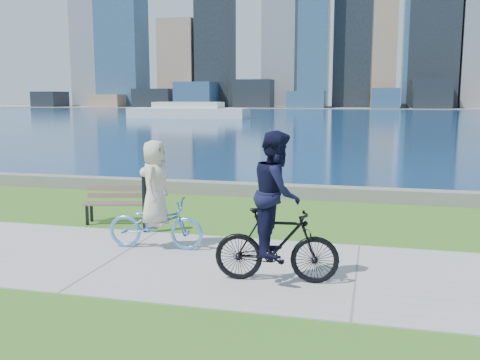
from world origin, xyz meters
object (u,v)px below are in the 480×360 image
Objects in this scene: cyclist_woman at (155,209)px; cyclist_man at (277,220)px; park_bench at (120,201)px; bollard_lamp at (146,195)px.

cyclist_man reaches higher than cyclist_woman.
park_bench is 0.72× the size of cyclist_man.
cyclist_man is (2.42, -1.21, 0.21)m from cyclist_woman.
cyclist_man reaches higher than bollard_lamp.
park_bench is 0.82× the size of cyclist_woman.
cyclist_woman is at bearing -62.21° from park_bench.
cyclist_woman is 0.88× the size of cyclist_man.
bollard_lamp is at bearing -51.19° from park_bench.
cyclist_woman is (1.58, -1.76, 0.27)m from park_bench.
park_bench is at bearing 142.96° from bollard_lamp.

